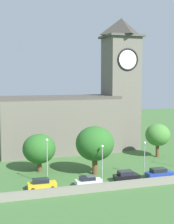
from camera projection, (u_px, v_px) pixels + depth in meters
name	position (u px, v px, depth m)	size (l,w,h in m)	color
ground_plane	(72.00, 160.00, 70.78)	(200.00, 200.00, 0.00)	#3D6633
church	(80.00, 110.00, 79.67)	(34.16, 11.42, 31.99)	#666056
quay_barrier	(104.00, 187.00, 51.82)	(46.16, 0.70, 1.22)	gray
car_yellow	(42.00, 184.00, 52.30)	(4.56, 2.11, 1.77)	gold
car_white	(88.00, 181.00, 53.93)	(4.31, 2.17, 1.67)	silver
car_black	(126.00, 176.00, 56.34)	(4.31, 2.29, 1.88)	black
car_blue	(159.00, 173.00, 58.08)	(4.79, 2.18, 1.84)	#233D9E
streetlamp_west_mid	(47.00, 154.00, 54.30)	(0.44, 0.44, 7.69)	#9EA0A5
streetlamp_central	(102.00, 157.00, 56.28)	(0.44, 0.44, 6.25)	#9EA0A5
streetlamp_east_mid	(145.00, 153.00, 59.22)	(0.44, 0.44, 6.24)	#9EA0A5
tree_riverside_east	(95.00, 144.00, 60.15)	(6.97, 6.97, 8.85)	brown
tree_churchyard	(39.00, 149.00, 61.92)	(6.14, 6.14, 7.15)	brown
tree_by_tower	(158.00, 135.00, 73.54)	(5.47, 5.47, 7.44)	brown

